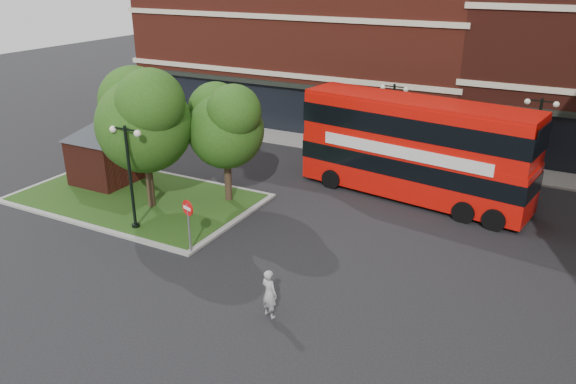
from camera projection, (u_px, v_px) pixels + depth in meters
The scene contains 15 objects.
ground at pixel (233, 258), 23.63m from camera, with size 120.00×120.00×0.00m, color black.
pavement_far at pixel (370, 150), 37.11m from camera, with size 44.00×3.00×0.12m, color slate.
terrace_far_left at pixel (312, 26), 44.10m from camera, with size 26.00×12.00×14.00m, color maroon.
traffic_island at pixel (136, 198), 29.54m from camera, with size 12.60×7.60×0.15m.
kiosk at pixel (103, 144), 30.81m from camera, with size 6.51×6.51×3.60m.
tree_island_west at pixel (143, 115), 26.80m from camera, with size 5.40×4.71×7.21m.
tree_island_east at pixel (225, 122), 27.73m from camera, with size 4.46×3.90×6.29m.
lamp_island at pixel (130, 173), 25.12m from camera, with size 1.72×0.36×5.00m.
lamp_far_left at pixel (392, 120), 33.56m from camera, with size 1.72×0.36×5.00m.
lamp_far_right at pixel (536, 138), 30.08m from camera, with size 1.72×0.36×5.00m.
bus at pixel (415, 143), 28.71m from camera, with size 12.33×4.54×4.60m.
woman at pixel (269, 293), 19.43m from camera, with size 0.67×0.44×1.83m, color #959597.
car_silver at pixel (361, 141), 36.63m from camera, with size 1.78×4.43×1.51m, color #B0B2B8.
car_white at pixel (406, 155), 33.90m from camera, with size 1.61×4.63×1.52m, color silver.
no_entry_sign at pixel (188, 216), 23.34m from camera, with size 0.67×0.26×2.48m.
Camera 1 is at (11.83, -17.31, 11.50)m, focal length 35.00 mm.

